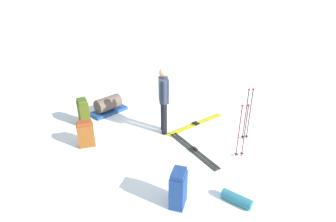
# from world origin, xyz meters

# --- Properties ---
(ground_plane) EXTENTS (80.00, 80.00, 0.00)m
(ground_plane) POSITION_xyz_m (0.00, 0.00, 0.00)
(ground_plane) COLOR white
(skier_standing) EXTENTS (0.30, 0.55, 1.70)m
(skier_standing) POSITION_xyz_m (0.14, -0.20, 0.95)
(skier_standing) COLOR black
(skier_standing) RESTS_ON ground_plane
(ski_pair_near) EXTENTS (1.25, 1.39, 0.05)m
(ski_pair_near) POSITION_xyz_m (-0.67, 0.54, 0.01)
(ski_pair_near) COLOR black
(ski_pair_near) RESTS_ON ground_plane
(ski_pair_far) EXTENTS (1.44, 1.49, 0.05)m
(ski_pair_far) POSITION_xyz_m (-0.65, -0.70, 0.01)
(ski_pair_far) COLOR gold
(ski_pair_far) RESTS_ON ground_plane
(backpack_large_dark) EXTENTS (0.29, 0.39, 0.73)m
(backpack_large_dark) POSITION_xyz_m (-0.53, 2.25, 0.36)
(backpack_large_dark) COLOR navy
(backpack_large_dark) RESTS_ON ground_plane
(backpack_bright) EXTENTS (0.40, 0.42, 0.73)m
(backpack_bright) POSITION_xyz_m (2.31, -0.27, 0.36)
(backpack_bright) COLOR #424E13
(backpack_bright) RESTS_ON ground_plane
(backpack_small_spare) EXTENTS (0.43, 0.35, 0.64)m
(backpack_small_spare) POSITION_xyz_m (1.82, 0.72, 0.31)
(backpack_small_spare) COLOR brown
(backpack_small_spare) RESTS_ON ground_plane
(ski_poles_planted_near) EXTENTS (0.20, 0.11, 1.27)m
(ski_poles_planted_near) POSITION_xyz_m (-1.70, 0.59, 0.71)
(ski_poles_planted_near) COLOR maroon
(ski_poles_planted_near) RESTS_ON ground_plane
(ski_poles_planted_far) EXTENTS (0.17, 0.10, 1.33)m
(ski_poles_planted_far) POSITION_xyz_m (-1.88, -0.17, 0.74)
(ski_poles_planted_far) COLOR black
(ski_poles_planted_far) RESTS_ON ground_plane
(gear_sled) EXTENTS (0.98, 1.10, 0.49)m
(gear_sled) POSITION_xyz_m (1.90, -1.02, 0.22)
(gear_sled) COLOR #214792
(gear_sled) RESTS_ON ground_plane
(sleeping_mat_rolled) EXTENTS (0.57, 0.42, 0.18)m
(sleeping_mat_rolled) POSITION_xyz_m (-1.56, 2.06, 0.09)
(sleeping_mat_rolled) COLOR teal
(sleeping_mat_rolled) RESTS_ON ground_plane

